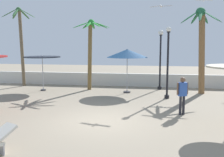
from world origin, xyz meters
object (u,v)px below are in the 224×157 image
at_px(palm_tree_0, 90,44).
at_px(seagull_0, 161,6).
at_px(guest_0, 182,92).
at_px(lamp_post_1, 160,54).
at_px(palm_tree_2, 21,38).
at_px(seagull_1, 204,0).
at_px(palm_tree_1, 201,41).
at_px(lamp_post_0, 168,60).
at_px(patio_umbrella_2, 127,54).
at_px(patio_umbrella_4, 42,58).

bearing_deg(palm_tree_0, seagull_0, -20.65).
bearing_deg(guest_0, lamp_post_1, 97.54).
relative_size(palm_tree_2, seagull_1, 4.84).
distance_m(palm_tree_1, lamp_post_1, 2.93).
bearing_deg(lamp_post_0, palm_tree_0, 156.80).
height_order(lamp_post_0, guest_0, lamp_post_0).
bearing_deg(palm_tree_0, palm_tree_1, -1.91).
distance_m(patio_umbrella_2, lamp_post_0, 2.97).
distance_m(patio_umbrella_4, seagull_0, 8.63).
height_order(patio_umbrella_4, palm_tree_1, palm_tree_1).
relative_size(palm_tree_0, seagull_1, 4.00).
relative_size(lamp_post_1, seagull_1, 3.41).
relative_size(lamp_post_0, lamp_post_1, 1.01).
bearing_deg(lamp_post_1, seagull_0, -91.87).
height_order(palm_tree_2, seagull_0, palm_tree_2).
xyz_separation_m(palm_tree_0, palm_tree_2, (-5.62, 0.85, 0.46)).
bearing_deg(patio_umbrella_2, guest_0, -58.91).
bearing_deg(palm_tree_2, patio_umbrella_4, -35.57).
relative_size(patio_umbrella_4, guest_0, 1.42).
bearing_deg(palm_tree_0, lamp_post_1, 10.18).
bearing_deg(guest_0, palm_tree_0, 134.45).
relative_size(palm_tree_0, seagull_0, 3.67).
bearing_deg(lamp_post_1, seagull_1, 31.26).
distance_m(guest_0, seagull_1, 10.36).
xyz_separation_m(lamp_post_1, seagull_0, (-0.09, -2.67, 2.93)).
bearing_deg(seagull_1, seagull_0, -125.00).
relative_size(palm_tree_1, palm_tree_2, 0.93).
distance_m(seagull_0, seagull_1, 5.63).
xyz_separation_m(lamp_post_0, seagull_0, (-0.46, 0.44, 3.16)).
bearing_deg(patio_umbrella_4, lamp_post_1, 12.31).
height_order(patio_umbrella_4, seagull_0, seagull_0).
distance_m(lamp_post_0, lamp_post_1, 3.14).
height_order(lamp_post_1, seagull_0, seagull_0).
relative_size(lamp_post_0, seagull_1, 3.43).
relative_size(patio_umbrella_2, seagull_0, 2.18).
bearing_deg(patio_umbrella_4, lamp_post_0, -9.12).
height_order(seagull_0, seagull_1, seagull_1).
bearing_deg(lamp_post_1, patio_umbrella_4, -167.69).
xyz_separation_m(palm_tree_1, palm_tree_2, (-13.03, 1.09, 0.25)).
distance_m(palm_tree_0, palm_tree_2, 5.70).
height_order(palm_tree_1, seagull_1, seagull_1).
bearing_deg(lamp_post_0, lamp_post_1, 96.75).
xyz_separation_m(lamp_post_1, guest_0, (0.89, -6.73, -1.46)).
height_order(lamp_post_0, lamp_post_1, lamp_post_0).
height_order(patio_umbrella_2, seagull_0, seagull_0).
xyz_separation_m(palm_tree_0, guest_0, (5.74, -5.85, -2.14)).
distance_m(palm_tree_1, lamp_post_0, 3.16).
bearing_deg(palm_tree_1, palm_tree_0, 178.09).
bearing_deg(seagull_1, patio_umbrella_4, -161.94).
distance_m(palm_tree_0, seagull_0, 5.57).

